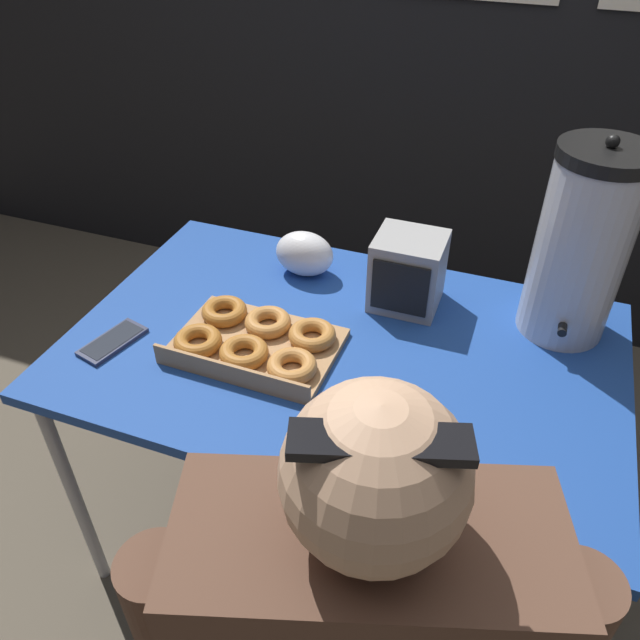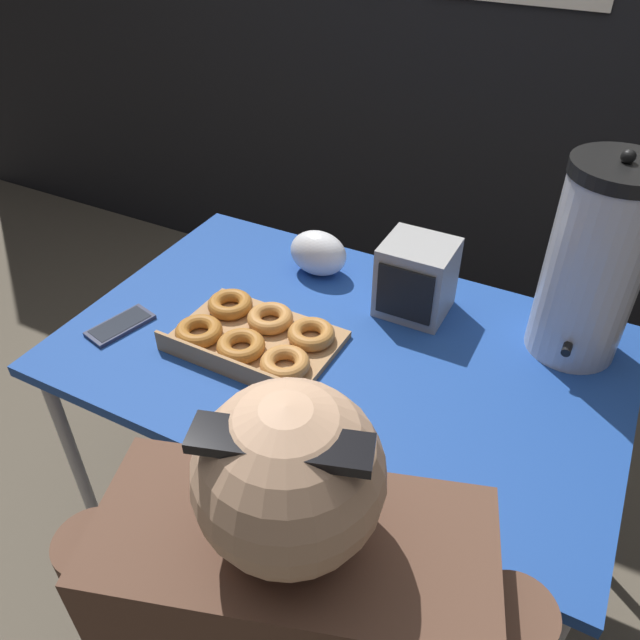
{
  "view_description": "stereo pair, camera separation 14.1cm",
  "coord_description": "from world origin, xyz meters",
  "px_view_note": "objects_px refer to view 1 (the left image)",
  "views": [
    {
      "loc": [
        0.33,
        -1.05,
        1.67
      ],
      "look_at": [
        -0.05,
        0.0,
        0.8
      ],
      "focal_mm": 35.0,
      "sensor_mm": 36.0,
      "label": 1
    },
    {
      "loc": [
        0.46,
        -0.99,
        1.67
      ],
      "look_at": [
        -0.05,
        0.0,
        0.8
      ],
      "focal_mm": 35.0,
      "sensor_mm": 36.0,
      "label": 2
    }
  ],
  "objects_px": {
    "donut_box": "(255,341)",
    "cell_phone": "(113,341)",
    "space_heater": "(408,272)",
    "coffee_urn": "(582,246)"
  },
  "relations": [
    {
      "from": "donut_box",
      "to": "coffee_urn",
      "type": "xyz_separation_m",
      "value": [
        0.64,
        0.33,
        0.2
      ]
    },
    {
      "from": "donut_box",
      "to": "coffee_urn",
      "type": "distance_m",
      "value": 0.75
    },
    {
      "from": "cell_phone",
      "to": "space_heater",
      "type": "height_order",
      "value": "space_heater"
    },
    {
      "from": "cell_phone",
      "to": "coffee_urn",
      "type": "bearing_deg",
      "value": 38.08
    },
    {
      "from": "cell_phone",
      "to": "space_heater",
      "type": "bearing_deg",
      "value": 47.7
    },
    {
      "from": "donut_box",
      "to": "cell_phone",
      "type": "xyz_separation_m",
      "value": [
        -0.32,
        -0.1,
        -0.02
      ]
    },
    {
      "from": "donut_box",
      "to": "cell_phone",
      "type": "bearing_deg",
      "value": -162.21
    },
    {
      "from": "donut_box",
      "to": "cell_phone",
      "type": "height_order",
      "value": "donut_box"
    },
    {
      "from": "donut_box",
      "to": "space_heater",
      "type": "relative_size",
      "value": 2.06
    },
    {
      "from": "cell_phone",
      "to": "donut_box",
      "type": "bearing_deg",
      "value": 31.1
    }
  ]
}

